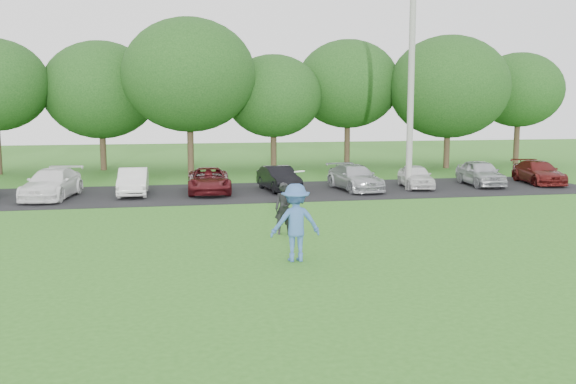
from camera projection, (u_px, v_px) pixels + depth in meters
name	position (u px, v px, depth m)	size (l,w,h in m)	color
ground	(316.00, 263.00, 15.70)	(100.00, 100.00, 0.00)	#306A1E
parking_lot	(246.00, 192.00, 28.33)	(32.00, 6.50, 0.03)	black
utility_pole	(411.00, 73.00, 28.36)	(0.28, 0.28, 10.45)	gray
frisbee_player	(295.00, 222.00, 15.85)	(1.27, 0.75, 2.28)	#375D9D
camera_bystander	(284.00, 208.00, 19.16)	(0.61, 0.46, 1.56)	black
parked_cars	(237.00, 179.00, 28.13)	(30.68, 4.75, 1.22)	white
tree_row	(249.00, 86.00, 37.44)	(42.39, 9.85, 8.64)	#38281C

